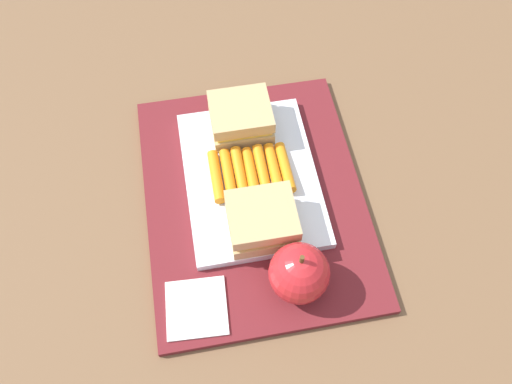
# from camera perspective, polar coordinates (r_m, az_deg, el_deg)

# --- Properties ---
(ground_plane) EXTENTS (2.40, 2.40, 0.00)m
(ground_plane) POSITION_cam_1_polar(r_m,az_deg,el_deg) (0.68, -0.19, -0.86)
(ground_plane) COLOR brown
(lunchbag_mat) EXTENTS (0.36, 0.28, 0.01)m
(lunchbag_mat) POSITION_cam_1_polar(r_m,az_deg,el_deg) (0.68, -0.19, -0.65)
(lunchbag_mat) COLOR maroon
(lunchbag_mat) RESTS_ON ground_plane
(food_tray) EXTENTS (0.23, 0.17, 0.01)m
(food_tray) POSITION_cam_1_polar(r_m,az_deg,el_deg) (0.68, -0.56, 1.60)
(food_tray) COLOR white
(food_tray) RESTS_ON lunchbag_mat
(sandwich_half_left) EXTENTS (0.07, 0.08, 0.04)m
(sandwich_half_left) POSITION_cam_1_polar(r_m,az_deg,el_deg) (0.70, -1.68, 8.14)
(sandwich_half_left) COLOR tan
(sandwich_half_left) RESTS_ON food_tray
(sandwich_half_right) EXTENTS (0.07, 0.08, 0.04)m
(sandwich_half_right) POSITION_cam_1_polar(r_m,az_deg,el_deg) (0.62, 0.66, -3.10)
(sandwich_half_right) COLOR tan
(sandwich_half_right) RESTS_ON food_tray
(carrot_sticks_bundle) EXTENTS (0.08, 0.10, 0.02)m
(carrot_sticks_bundle) POSITION_cam_1_polar(r_m,az_deg,el_deg) (0.67, -0.55, 2.19)
(carrot_sticks_bundle) COLOR orange
(carrot_sticks_bundle) RESTS_ON food_tray
(apple) EXTENTS (0.07, 0.07, 0.08)m
(apple) POSITION_cam_1_polar(r_m,az_deg,el_deg) (0.59, 4.75, -8.84)
(apple) COLOR red
(apple) RESTS_ON lunchbag_mat
(paper_napkin) EXTENTS (0.07, 0.07, 0.00)m
(paper_napkin) POSITION_cam_1_polar(r_m,az_deg,el_deg) (0.62, -6.53, -12.50)
(paper_napkin) COLOR white
(paper_napkin) RESTS_ON lunchbag_mat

